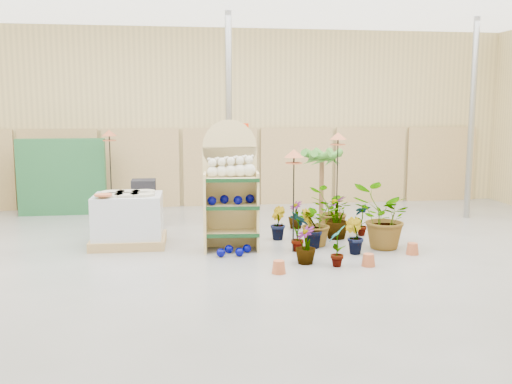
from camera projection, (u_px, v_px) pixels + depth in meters
room at (243, 126)px, 9.56m from camera, size 15.20×12.10×4.70m
display_shelf at (230, 190)px, 10.18m from camera, size 1.01×0.69×2.31m
teddy_bears at (233, 168)px, 10.02m from camera, size 0.86×0.24×0.38m
gazing_balls_shelf at (231, 200)px, 10.07m from camera, size 0.85×0.29×0.16m
gazing_balls_floor at (234, 251)px, 9.84m from camera, size 0.63×0.39×0.15m
pallet_stack at (128, 220)px, 10.47m from camera, size 1.36×1.15×0.99m
charcoal_planters at (140, 207)px, 12.18m from camera, size 0.80×0.50×1.00m
trellis_stock at (62, 177)px, 13.43m from camera, size 2.00×0.30×1.80m
offer_sign at (236, 154)px, 11.69m from camera, size 0.50×0.08×2.20m
bird_table_front at (294, 157)px, 9.81m from camera, size 0.34×0.34×1.81m
bird_table_right at (338, 140)px, 11.23m from camera, size 0.34×0.34×2.04m
bird_table_back at (109, 136)px, 12.82m from camera, size 0.34×0.34×2.02m
palm at (322, 156)px, 12.16m from camera, size 0.70×0.70×1.75m
potted_plant_0 at (298, 231)px, 10.04m from camera, size 0.41×0.46×0.72m
potted_plant_1 at (311, 229)px, 10.25m from camera, size 0.48×0.43×0.73m
potted_plant_2 at (317, 222)px, 10.47m from camera, size 0.90×0.81×0.87m
potted_plant_3 at (337, 217)px, 11.02m from camera, size 0.63×0.63×0.84m
potted_plant_4 at (362, 219)px, 11.29m from camera, size 0.39×0.31×0.65m
potted_plant_5 at (277, 223)px, 10.97m from camera, size 0.33×0.39×0.64m
potted_plant_6 at (332, 211)px, 11.42m from camera, size 1.06×0.99×0.94m
potted_plant_7 at (306, 245)px, 9.26m from camera, size 0.42×0.42×0.62m
potted_plant_8 at (337, 246)px, 9.10m from camera, size 0.37×0.42×0.68m
potted_plant_9 at (354, 236)px, 9.89m from camera, size 0.42×0.44×0.63m
potted_plant_10 at (383, 217)px, 10.19m from camera, size 1.06×0.93×1.15m
potted_plant_11 at (296, 215)px, 11.96m from camera, size 0.42×0.42×0.58m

